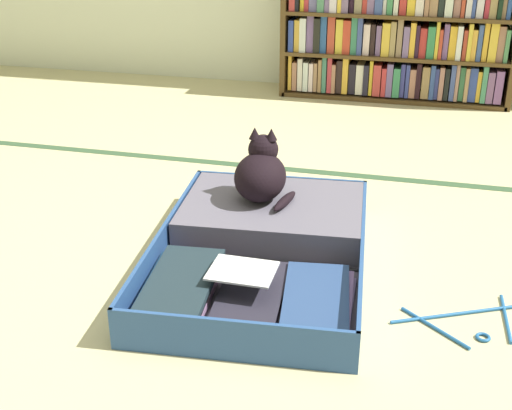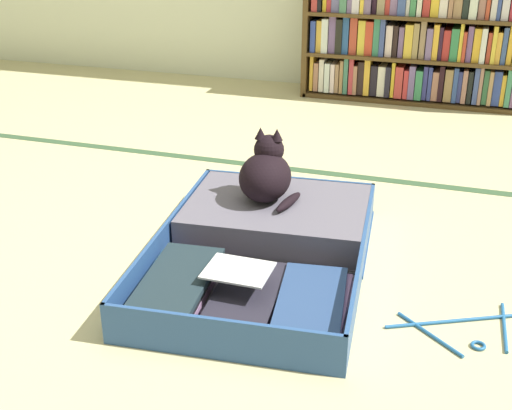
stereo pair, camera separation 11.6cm
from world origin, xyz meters
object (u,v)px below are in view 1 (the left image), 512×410
Objects in this scene: bookshelf at (396,35)px; clothes_hanger at (469,321)px; open_suitcase at (263,241)px; black_cat at (261,174)px.

bookshelf is 3.29× the size of clothes_hanger.
black_cat reaches higher than open_suitcase.
open_suitcase is (-0.28, -2.05, -0.31)m from bookshelf.
black_cat is (-0.33, -1.86, -0.15)m from bookshelf.
clothes_hanger is at bearing -20.07° from open_suitcase.
bookshelf is 2.34m from clothes_hanger.
black_cat is at bearing -100.17° from bookshelf.
open_suitcase is 0.25m from black_cat.
black_cat is 0.85m from clothes_hanger.
bookshelf is 1.27× the size of open_suitcase.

